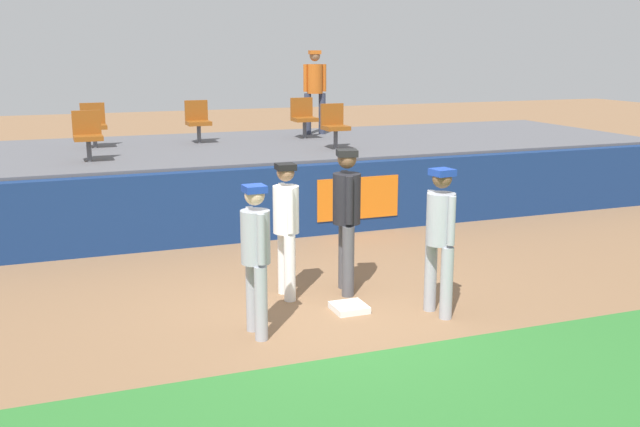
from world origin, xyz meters
name	(u,v)px	position (x,y,z in m)	size (l,w,h in m)	color
ground_plane	(325,313)	(0.00, 0.00, 0.00)	(60.00, 60.00, 0.00)	#846042
grass_foreground_strip	(435,412)	(0.00, -2.66, 0.00)	(18.00, 2.80, 0.01)	#2D722D
first_base	(349,308)	(0.30, -0.03, 0.04)	(0.40, 0.40, 0.08)	white
player_fielder_home	(286,221)	(-0.24, 0.75, 0.99)	(0.34, 0.54, 1.72)	white
player_runner_visitor	(440,231)	(1.24, -0.51, 1.02)	(0.37, 0.49, 1.76)	#9EA3AD
player_coach_visitor	(256,250)	(-0.96, -0.37, 0.98)	(0.33, 0.47, 1.69)	#9EA3AD
player_umpire	(347,211)	(0.54, 0.65, 1.08)	(0.43, 0.51, 1.87)	#4C4C51
field_wall	(246,205)	(0.01, 3.65, 0.60)	(18.00, 0.26, 1.21)	navy
bleacher_platform	(210,178)	(0.00, 6.22, 0.63)	(18.00, 4.80, 1.25)	#59595E
seat_back_left	(94,123)	(-2.07, 6.89, 1.72)	(0.45, 0.44, 0.84)	#4C4C51
seat_back_center	(198,119)	(-0.07, 6.89, 1.72)	(0.46, 0.44, 0.84)	#4C4C51
seat_back_right	(303,116)	(2.17, 6.89, 1.72)	(0.48, 0.44, 0.84)	#4C4C51
seat_front_right	(334,124)	(2.15, 5.09, 1.72)	(0.45, 0.44, 0.84)	#4C4C51
seat_front_left	(88,133)	(-2.30, 5.09, 1.72)	(0.46, 0.44, 0.84)	#4C4C51
spectator_hooded	(315,86)	(2.65, 7.49, 2.30)	(0.50, 0.40, 1.81)	#33384C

